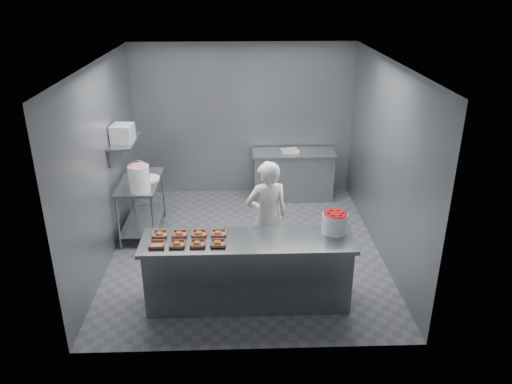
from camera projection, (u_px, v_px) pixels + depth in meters
floor at (246, 248)px, 7.64m from camera, size 4.50×4.50×0.00m
ceiling at (245, 62)px, 6.53m from camera, size 4.50×4.50×0.00m
wall_back at (244, 120)px, 9.15m from camera, size 4.00×0.04×2.80m
wall_left at (104, 164)px, 7.02m from camera, size 0.04×4.50×2.80m
wall_right at (385, 161)px, 7.15m from camera, size 0.04×4.50×2.80m
service_counter at (248, 271)px, 6.22m from camera, size 2.60×0.70×0.90m
prep_table at (142, 199)px, 7.90m from camera, size 0.60×1.20×0.90m
back_counter at (293, 175)px, 9.23m from camera, size 1.50×0.60×0.90m
wall_shelf at (124, 141)px, 7.52m from camera, size 0.35×0.90×0.03m
tray_0 at (157, 244)px, 5.89m from camera, size 0.19×0.18×0.04m
tray_1 at (177, 244)px, 5.90m from camera, size 0.19×0.18×0.06m
tray_2 at (198, 244)px, 5.90m from camera, size 0.19×0.18×0.06m
tray_3 at (218, 243)px, 5.91m from camera, size 0.19×0.18×0.06m
tray_4 at (160, 234)px, 6.12m from camera, size 0.19×0.18×0.06m
tray_5 at (179, 234)px, 6.12m from camera, size 0.19×0.18×0.06m
tray_6 at (199, 234)px, 6.13m from camera, size 0.19×0.18×0.06m
tray_7 at (219, 233)px, 6.14m from camera, size 0.19×0.18×0.06m
worker at (267, 217)px, 6.80m from camera, size 0.67×0.52×1.62m
strawberry_tub at (335, 222)px, 6.16m from camera, size 0.32×0.32×0.26m
glaze_bucket at (139, 178)px, 7.35m from camera, size 0.33×0.31×0.48m
bucket_lid at (149, 178)px, 7.84m from camera, size 0.41×0.41×0.03m
rag at (137, 175)px, 7.97m from camera, size 0.16×0.15×0.02m
appliance at (123, 133)px, 7.40m from camera, size 0.33×0.36×0.25m
paper_stack at (290, 151)px, 9.04m from camera, size 0.33×0.26×0.05m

